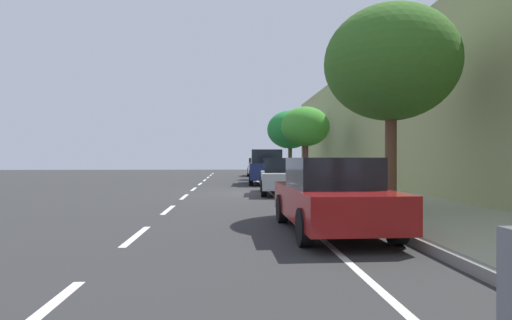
{
  "coord_description": "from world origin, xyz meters",
  "views": [
    {
      "loc": [
        -0.9,
        -18.53,
        1.51
      ],
      "look_at": [
        0.74,
        10.4,
        1.39
      ],
      "focal_mm": 30.11,
      "sensor_mm": 36.0,
      "label": 1
    }
  ],
  "objects_px": {
    "parked_sedan_red_second": "(331,195)",
    "street_tree_far_end": "(305,127)",
    "street_tree_mid_block": "(391,64)",
    "parked_sedan_silver_mid": "(282,176)",
    "parked_sedan_white_farthest": "(258,167)",
    "parked_suv_dark_blue_far": "(266,166)",
    "bicycle_at_curb": "(271,175)",
    "cyclist_with_backpack": "(275,165)",
    "street_tree_corner": "(290,130)"
  },
  "relations": [
    {
      "from": "parked_sedan_silver_mid",
      "to": "street_tree_mid_block",
      "type": "xyz_separation_m",
      "value": [
        2.1,
        -6.83,
        3.28
      ]
    },
    {
      "from": "parked_sedan_silver_mid",
      "to": "cyclist_with_backpack",
      "type": "bearing_deg",
      "value": 85.88
    },
    {
      "from": "cyclist_with_backpack",
      "to": "bicycle_at_curb",
      "type": "bearing_deg",
      "value": 116.96
    },
    {
      "from": "parked_sedan_silver_mid",
      "to": "street_tree_mid_block",
      "type": "height_order",
      "value": "street_tree_mid_block"
    },
    {
      "from": "parked_sedan_red_second",
      "to": "parked_sedan_silver_mid",
      "type": "xyz_separation_m",
      "value": [
        0.12,
        9.41,
        0.0
      ]
    },
    {
      "from": "parked_sedan_red_second",
      "to": "street_tree_far_end",
      "type": "height_order",
      "value": "street_tree_far_end"
    },
    {
      "from": "cyclist_with_backpack",
      "to": "street_tree_far_end",
      "type": "xyz_separation_m",
      "value": [
        1.33,
        -4.25,
        2.28
      ]
    },
    {
      "from": "parked_sedan_silver_mid",
      "to": "parked_sedan_white_farthest",
      "type": "xyz_separation_m",
      "value": [
        0.1,
        18.33,
        0.0
      ]
    },
    {
      "from": "parked_sedan_red_second",
      "to": "cyclist_with_backpack",
      "type": "bearing_deg",
      "value": 87.46
    },
    {
      "from": "street_tree_mid_block",
      "to": "street_tree_corner",
      "type": "height_order",
      "value": "street_tree_mid_block"
    },
    {
      "from": "parked_sedan_silver_mid",
      "to": "cyclist_with_backpack",
      "type": "xyz_separation_m",
      "value": [
        0.77,
        10.75,
        0.27
      ]
    },
    {
      "from": "parked_suv_dark_blue_far",
      "to": "bicycle_at_curb",
      "type": "height_order",
      "value": "parked_suv_dark_blue_far"
    },
    {
      "from": "street_tree_far_end",
      "to": "cyclist_with_backpack",
      "type": "bearing_deg",
      "value": 107.33
    },
    {
      "from": "street_tree_mid_block",
      "to": "street_tree_far_end",
      "type": "relative_size",
      "value": 1.26
    },
    {
      "from": "parked_sedan_red_second",
      "to": "street_tree_corner",
      "type": "bearing_deg",
      "value": 84.32
    },
    {
      "from": "parked_sedan_silver_mid",
      "to": "bicycle_at_curb",
      "type": "distance_m",
      "value": 11.21
    },
    {
      "from": "parked_sedan_silver_mid",
      "to": "street_tree_corner",
      "type": "distance_m",
      "value": 13.42
    },
    {
      "from": "street_tree_far_end",
      "to": "street_tree_corner",
      "type": "relative_size",
      "value": 0.9
    },
    {
      "from": "parked_sedan_red_second",
      "to": "cyclist_with_backpack",
      "type": "distance_m",
      "value": 20.18
    },
    {
      "from": "parked_sedan_white_farthest",
      "to": "street_tree_mid_block",
      "type": "height_order",
      "value": "street_tree_mid_block"
    },
    {
      "from": "street_tree_far_end",
      "to": "street_tree_corner",
      "type": "height_order",
      "value": "street_tree_corner"
    },
    {
      "from": "parked_suv_dark_blue_far",
      "to": "street_tree_mid_block",
      "type": "height_order",
      "value": "street_tree_mid_block"
    },
    {
      "from": "parked_sedan_red_second",
      "to": "parked_sedan_silver_mid",
      "type": "bearing_deg",
      "value": 89.27
    },
    {
      "from": "bicycle_at_curb",
      "to": "street_tree_far_end",
      "type": "relative_size",
      "value": 0.4
    },
    {
      "from": "parked_sedan_red_second",
      "to": "street_tree_far_end",
      "type": "xyz_separation_m",
      "value": [
        2.22,
        15.9,
        2.55
      ]
    },
    {
      "from": "cyclist_with_backpack",
      "to": "parked_sedan_red_second",
      "type": "bearing_deg",
      "value": -92.54
    },
    {
      "from": "parked_suv_dark_blue_far",
      "to": "street_tree_mid_block",
      "type": "distance_m",
      "value": 14.16
    },
    {
      "from": "parked_sedan_white_farthest",
      "to": "parked_sedan_red_second",
      "type": "bearing_deg",
      "value": -90.45
    },
    {
      "from": "parked_sedan_white_farthest",
      "to": "street_tree_corner",
      "type": "height_order",
      "value": "street_tree_corner"
    },
    {
      "from": "bicycle_at_curb",
      "to": "cyclist_with_backpack",
      "type": "bearing_deg",
      "value": -63.04
    },
    {
      "from": "parked_sedan_white_farthest",
      "to": "street_tree_far_end",
      "type": "relative_size",
      "value": 1.03
    },
    {
      "from": "cyclist_with_backpack",
      "to": "parked_suv_dark_blue_far",
      "type": "bearing_deg",
      "value": -103.33
    },
    {
      "from": "parked_sedan_white_farthest",
      "to": "bicycle_at_curb",
      "type": "bearing_deg",
      "value": -86.34
    },
    {
      "from": "street_tree_mid_block",
      "to": "parked_sedan_silver_mid",
      "type": "bearing_deg",
      "value": 107.11
    },
    {
      "from": "bicycle_at_curb",
      "to": "street_tree_mid_block",
      "type": "relative_size",
      "value": 0.32
    },
    {
      "from": "street_tree_corner",
      "to": "parked_sedan_red_second",
      "type": "bearing_deg",
      "value": -95.68
    },
    {
      "from": "parked_sedan_silver_mid",
      "to": "cyclist_with_backpack",
      "type": "height_order",
      "value": "cyclist_with_backpack"
    },
    {
      "from": "cyclist_with_backpack",
      "to": "street_tree_corner",
      "type": "relative_size",
      "value": 0.35
    },
    {
      "from": "parked_sedan_silver_mid",
      "to": "parked_suv_dark_blue_far",
      "type": "distance_m",
      "value": 6.82
    },
    {
      "from": "street_tree_far_end",
      "to": "street_tree_corner",
      "type": "xyz_separation_m",
      "value": [
        0.0,
        6.46,
        0.27
      ]
    },
    {
      "from": "parked_suv_dark_blue_far",
      "to": "parked_sedan_white_farthest",
      "type": "distance_m",
      "value": 11.52
    },
    {
      "from": "parked_sedan_silver_mid",
      "to": "cyclist_with_backpack",
      "type": "relative_size",
      "value": 2.66
    },
    {
      "from": "street_tree_far_end",
      "to": "street_tree_corner",
      "type": "distance_m",
      "value": 6.46
    },
    {
      "from": "parked_suv_dark_blue_far",
      "to": "bicycle_at_curb",
      "type": "xyz_separation_m",
      "value": [
        0.71,
        4.37,
        -0.65
      ]
    },
    {
      "from": "parked_suv_dark_blue_far",
      "to": "street_tree_far_end",
      "type": "distance_m",
      "value": 3.23
    },
    {
      "from": "parked_sedan_red_second",
      "to": "street_tree_far_end",
      "type": "bearing_deg",
      "value": 82.04
    },
    {
      "from": "street_tree_mid_block",
      "to": "parked_suv_dark_blue_far",
      "type": "bearing_deg",
      "value": 99.4
    },
    {
      "from": "bicycle_at_curb",
      "to": "street_tree_far_end",
      "type": "xyz_separation_m",
      "value": [
        1.55,
        -4.69,
        2.93
      ]
    },
    {
      "from": "parked_sedan_silver_mid",
      "to": "parked_sedan_red_second",
      "type": "bearing_deg",
      "value": -90.73
    },
    {
      "from": "street_tree_far_end",
      "to": "street_tree_mid_block",
      "type": "bearing_deg",
      "value": -90.0
    }
  ]
}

